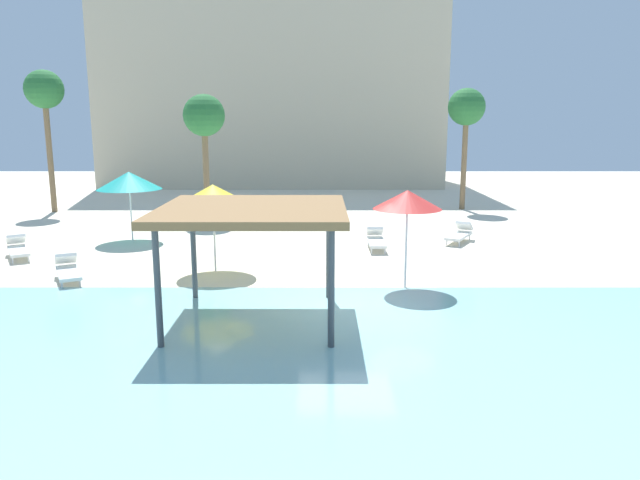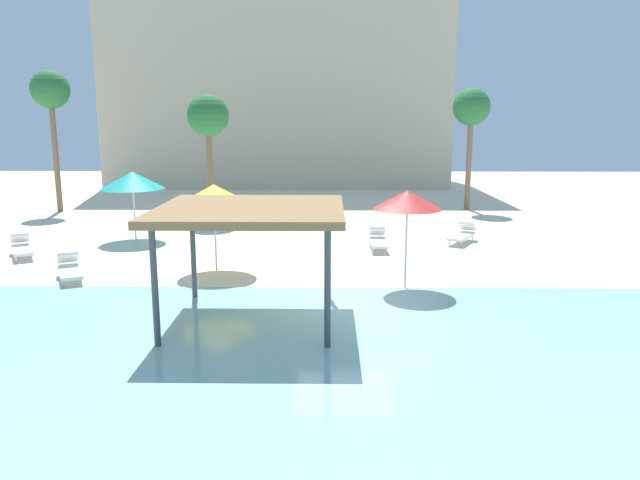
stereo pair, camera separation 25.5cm
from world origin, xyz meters
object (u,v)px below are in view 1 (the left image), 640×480
Objects in this scene: palm_tree_1 at (44,93)px; shade_pavilion at (253,214)px; palm_tree_2 at (466,110)px; beach_umbrella_red_0 at (407,200)px; lounge_chair_4 at (460,234)px; beach_umbrella_teal_3 at (129,181)px; beach_umbrella_yellow_4 at (213,195)px; lounge_chair_0 at (18,248)px; palm_tree_0 at (204,118)px; lounge_chair_2 at (68,270)px; lounge_chair_3 at (376,240)px.

shade_pavilion is at bearing -54.56° from palm_tree_1.
palm_tree_2 is (21.17, 0.94, -0.78)m from palm_tree_1.
lounge_chair_4 is at bearing 65.05° from beach_umbrella_red_0.
beach_umbrella_yellow_4 is (4.11, -4.92, 0.05)m from beach_umbrella_teal_3.
beach_umbrella_teal_3 reaches higher than lounge_chair_0.
beach_umbrella_yellow_4 is at bearing -78.26° from palm_tree_0.
beach_umbrella_red_0 is 1.44× the size of lounge_chair_0.
lounge_chair_4 is 0.28× the size of palm_tree_1.
lounge_chair_2 is at bearing -165.26° from beach_umbrella_yellow_4.
palm_tree_0 is (-2.00, 9.60, 2.32)m from beach_umbrella_yellow_4.
palm_tree_1 is at bearing 162.09° from palm_tree_0.
lounge_chair_3 is 0.30× the size of palm_tree_2.
lounge_chair_2 is 21.27m from palm_tree_2.
lounge_chair_2 is at bearing -90.55° from beach_umbrella_teal_3.
shade_pavilion is 21.16m from palm_tree_1.
palm_tree_1 is (-16.05, 14.23, 3.41)m from beach_umbrella_red_0.
beach_umbrella_red_0 is at bearing -41.55° from palm_tree_1.
palm_tree_2 is (5.45, 9.87, 4.82)m from lounge_chair_3.
beach_umbrella_red_0 is 16.22m from palm_tree_2.
beach_umbrella_yellow_4 is 10.08m from palm_tree_0.
palm_tree_1 is at bearing 125.44° from shade_pavilion.
palm_tree_2 is at bearing 151.02° from lounge_chair_3.
shade_pavilion is 7.27m from lounge_chair_2.
shade_pavilion is 11.84m from lounge_chair_4.
palm_tree_1 reaches higher than beach_umbrella_red_0.
beach_umbrella_red_0 reaches higher than beach_umbrella_teal_3.
beach_umbrella_yellow_4 is 17.31m from palm_tree_2.
lounge_chair_4 is (12.87, 5.69, 0.00)m from lounge_chair_2.
beach_umbrella_yellow_4 is (-5.68, 1.92, -0.11)m from beach_umbrella_red_0.
beach_umbrella_red_0 is at bearing -108.65° from palm_tree_2.
beach_umbrella_teal_3 is 10.33m from palm_tree_1.
palm_tree_0 reaches higher than lounge_chair_0.
lounge_chair_0 is (-7.12, 1.91, -2.08)m from beach_umbrella_yellow_4.
beach_umbrella_red_0 is 1.47× the size of lounge_chair_3.
lounge_chair_0 is 0.31× the size of palm_tree_2.
lounge_chair_4 is (3.36, 1.22, 0.00)m from lounge_chair_3.
lounge_chair_0 and lounge_chair_4 have the same top height.
palm_tree_1 is at bearing -177.47° from palm_tree_2.
lounge_chair_2 is (-5.90, 3.61, -2.23)m from shade_pavilion.
palm_tree_0 is (2.17, 10.70, 4.39)m from lounge_chair_2.
palm_tree_0 is at bearing 115.97° from lounge_chair_0.
palm_tree_1 is at bearing 138.45° from beach_umbrella_red_0.
lounge_chair_3 is 10.58m from palm_tree_0.
lounge_chair_0 is 0.27× the size of palm_tree_1.
shade_pavilion is at bearing 22.88° from lounge_chair_0.
beach_umbrella_yellow_4 is 10.06m from lounge_chair_4.
lounge_chair_3 is at bearing -9.30° from beach_umbrella_teal_3.
palm_tree_2 is at bearing 107.24° from lounge_chair_2.
shade_pavilion is at bearing -116.78° from palm_tree_2.
lounge_chair_2 is 0.34× the size of palm_tree_0.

